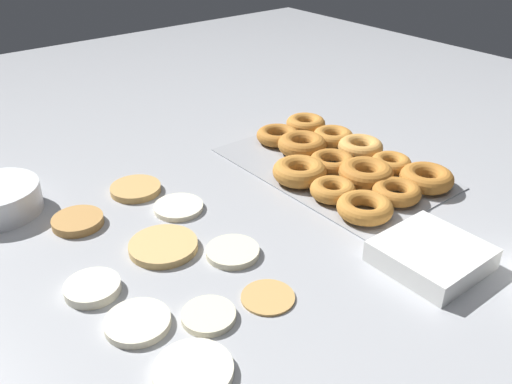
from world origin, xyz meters
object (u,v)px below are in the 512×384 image
pancake_8 (176,208)px  pancake_6 (136,189)px  pancake_0 (208,316)px  donut_tray (340,163)px  pancake_5 (93,289)px  pancake_3 (163,246)px  pancake_4 (193,371)px  pancake_1 (233,252)px  pancake_7 (268,296)px  pancake_9 (138,322)px  container_stack (431,255)px  pancake_2 (78,221)px

pancake_8 → pancake_6: bearing=13.5°
pancake_0 → donut_tray: (0.21, -0.49, 0.01)m
pancake_5 → donut_tray: donut_tray is taller
pancake_3 → pancake_0: bearing=169.4°
pancake_4 → pancake_5: 0.23m
pancake_1 → pancake_3: (0.09, 0.08, 0.00)m
pancake_4 → pancake_7: 0.18m
pancake_4 → pancake_8: size_ratio=1.10×
pancake_3 → pancake_4: (-0.27, 0.11, -0.00)m
pancake_7 → pancake_5: bearing=48.8°
pancake_6 → pancake_9: bearing=152.8°
pancake_5 → pancake_8: bearing=-60.0°
donut_tray → container_stack: (-0.33, 0.13, -0.00)m
pancake_2 → pancake_3: 0.19m
pancake_6 → container_stack: size_ratio=0.65×
pancake_2 → pancake_7: bearing=-159.0°
pancake_2 → pancake_3: size_ratio=0.79×
pancake_2 → pancake_9: size_ratio=0.98×
pancake_0 → pancake_1: pancake_1 is taller
pancake_5 → pancake_8: pancake_5 is taller
pancake_1 → pancake_2: size_ratio=0.98×
container_stack → pancake_9: bearing=68.9°
pancake_0 → pancake_6: size_ratio=0.78×
pancake_9 → pancake_1: bearing=-75.6°
pancake_5 → pancake_8: 0.26m
pancake_7 → pancake_2: bearing=21.0°
pancake_4 → container_stack: container_stack is taller
pancake_6 → pancake_8: (-0.12, -0.03, -0.00)m
pancake_0 → container_stack: size_ratio=0.51×
pancake_1 → pancake_3: size_ratio=0.77×
pancake_1 → pancake_4: (-0.18, 0.19, 0.00)m
pancake_3 → pancake_9: pancake_3 is taller
pancake_0 → pancake_3: size_ratio=0.67×
pancake_7 → donut_tray: donut_tray is taller
pancake_1 → pancake_2: 0.31m
pancake_9 → donut_tray: 0.60m
pancake_8 → pancake_9: 0.32m
donut_tray → pancake_8: bearing=77.9°
pancake_4 → donut_tray: size_ratio=0.22×
pancake_9 → container_stack: container_stack is taller
pancake_3 → donut_tray: 0.46m
pancake_6 → donut_tray: (-0.20, -0.40, 0.01)m
pancake_6 → pancake_8: bearing=-166.5°
pancake_7 → donut_tray: 0.46m
pancake_0 → pancake_7: 0.10m
pancake_0 → pancake_8: (0.29, -0.12, -0.00)m
pancake_1 → pancake_2: bearing=33.7°
pancake_6 → pancake_0: bearing=167.0°
pancake_5 → container_stack: size_ratio=0.55×
pancake_1 → pancake_9: 0.22m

